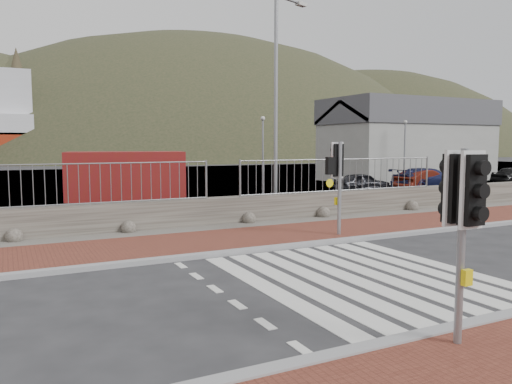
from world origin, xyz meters
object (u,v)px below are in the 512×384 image
car_d (459,176)px  car_a (362,183)px  traffic_signal_near (463,206)px  traffic_signal_far (339,168)px  car_c (427,179)px  car_b (424,180)px  streetlight (278,93)px  shipping_container (126,175)px

car_d → car_a: bearing=82.0°
traffic_signal_near → traffic_signal_far: traffic_signal_far is taller
traffic_signal_near → car_c: traffic_signal_near is taller
car_a → car_b: 3.80m
traffic_signal_near → car_c: (16.21, 16.45, -1.23)m
streetlight → car_b: 13.55m
car_a → streetlight: bearing=124.3°
traffic_signal_far → car_a: bearing=-131.4°
streetlight → car_c: bearing=2.0°
car_b → traffic_signal_near: bearing=127.7°
traffic_signal_near → streetlight: streetlight is taller
traffic_signal_near → streetlight: size_ratio=0.33×
car_a → car_d: 8.52m
traffic_signal_near → car_c: size_ratio=0.58×
traffic_signal_far → car_c: bearing=-144.0°
traffic_signal_near → traffic_signal_far: size_ratio=0.96×
car_c → traffic_signal_far: bearing=123.4°
car_d → streetlight: bearing=96.8°
car_b → car_c: bearing=-79.3°
car_c → streetlight: bearing=109.1°
car_a → car_d: bearing=-83.0°
traffic_signal_near → car_b: (15.84, 16.33, -1.28)m
shipping_container → traffic_signal_far: bearing=-63.5°
shipping_container → car_b: (15.87, -3.44, -0.53)m
traffic_signal_near → car_d: bearing=42.5°
car_c → car_b: bearing=106.6°
car_d → shipping_container: bearing=70.9°
traffic_signal_near → car_b: traffic_signal_near is taller
traffic_signal_far → car_c: (12.96, 9.33, -1.33)m
shipping_container → car_a: (12.15, -2.66, -0.59)m
car_b → car_a: bearing=69.9°
traffic_signal_far → streetlight: bearing=-96.3°
streetlight → car_d: size_ratio=1.77×
shipping_container → car_d: (20.62, -1.73, -0.51)m
streetlight → car_c: size_ratio=1.78×
car_b → car_c: car_c is taller
car_a → car_b: car_b is taller
shipping_container → car_a: 12.45m
car_a → car_d: car_d is taller
car_a → car_b: bearing=-101.2°
car_c → car_d: bearing=-72.5°
traffic_signal_far → streetlight: streetlight is taller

